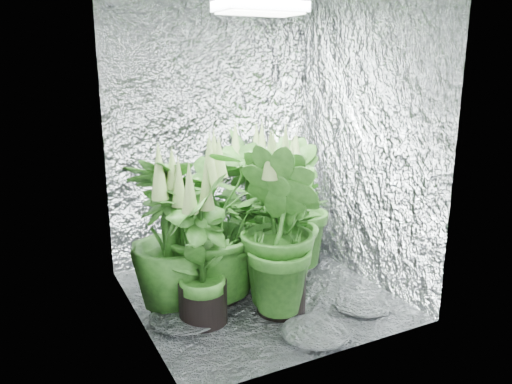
{
  "coord_description": "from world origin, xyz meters",
  "views": [
    {
      "loc": [
        -1.41,
        -2.72,
        1.51
      ],
      "look_at": [
        -0.03,
        0.0,
        0.71
      ],
      "focal_mm": 35.0,
      "sensor_mm": 36.0,
      "label": 1
    }
  ],
  "objects_px": {
    "plant_b": "(248,196)",
    "plant_c": "(295,206)",
    "plant_a": "(215,222)",
    "plant_e": "(275,221)",
    "plant_f": "(202,252)",
    "circulation_fan": "(308,243)",
    "plant_d": "(172,236)",
    "plant_g": "(282,230)",
    "grow_lamp": "(260,6)"
  },
  "relations": [
    {
      "from": "plant_b",
      "to": "plant_c",
      "type": "bearing_deg",
      "value": -54.25
    },
    {
      "from": "plant_a",
      "to": "plant_e",
      "type": "xyz_separation_m",
      "value": [
        0.41,
        -0.04,
        -0.04
      ]
    },
    {
      "from": "plant_f",
      "to": "circulation_fan",
      "type": "height_order",
      "value": "plant_f"
    },
    {
      "from": "plant_d",
      "to": "circulation_fan",
      "type": "height_order",
      "value": "plant_d"
    },
    {
      "from": "plant_d",
      "to": "plant_e",
      "type": "bearing_deg",
      "value": -3.4
    },
    {
      "from": "plant_d",
      "to": "plant_g",
      "type": "distance_m",
      "value": 0.68
    },
    {
      "from": "plant_a",
      "to": "plant_f",
      "type": "bearing_deg",
      "value": -127.21
    },
    {
      "from": "plant_f",
      "to": "plant_b",
      "type": "bearing_deg",
      "value": 49.21
    },
    {
      "from": "plant_g",
      "to": "grow_lamp",
      "type": "bearing_deg",
      "value": 93.57
    },
    {
      "from": "plant_f",
      "to": "plant_e",
      "type": "bearing_deg",
      "value": 19.33
    },
    {
      "from": "plant_c",
      "to": "plant_f",
      "type": "bearing_deg",
      "value": -152.52
    },
    {
      "from": "plant_a",
      "to": "circulation_fan",
      "type": "distance_m",
      "value": 0.95
    },
    {
      "from": "plant_f",
      "to": "circulation_fan",
      "type": "relative_size",
      "value": 2.52
    },
    {
      "from": "plant_c",
      "to": "plant_g",
      "type": "bearing_deg",
      "value": -127.42
    },
    {
      "from": "plant_a",
      "to": "plant_b",
      "type": "height_order",
      "value": "plant_a"
    },
    {
      "from": "plant_a",
      "to": "circulation_fan",
      "type": "bearing_deg",
      "value": 14.59
    },
    {
      "from": "plant_e",
      "to": "plant_g",
      "type": "xyz_separation_m",
      "value": [
        -0.13,
        -0.31,
        0.05
      ]
    },
    {
      "from": "grow_lamp",
      "to": "plant_g",
      "type": "xyz_separation_m",
      "value": [
        0.02,
        -0.26,
        -1.3
      ]
    },
    {
      "from": "plant_e",
      "to": "plant_f",
      "type": "bearing_deg",
      "value": -160.67
    },
    {
      "from": "plant_e",
      "to": "plant_g",
      "type": "relative_size",
      "value": 0.89
    },
    {
      "from": "plant_a",
      "to": "plant_d",
      "type": "bearing_deg",
      "value": -179.5
    },
    {
      "from": "plant_a",
      "to": "plant_c",
      "type": "bearing_deg",
      "value": 16.99
    },
    {
      "from": "grow_lamp",
      "to": "plant_f",
      "type": "distance_m",
      "value": 1.47
    },
    {
      "from": "plant_e",
      "to": "circulation_fan",
      "type": "xyz_separation_m",
      "value": [
        0.44,
        0.27,
        -0.32
      ]
    },
    {
      "from": "plant_c",
      "to": "circulation_fan",
      "type": "distance_m",
      "value": 0.33
    },
    {
      "from": "plant_b",
      "to": "circulation_fan",
      "type": "xyz_separation_m",
      "value": [
        0.35,
        -0.32,
        -0.33
      ]
    },
    {
      "from": "plant_e",
      "to": "plant_b",
      "type": "bearing_deg",
      "value": 81.95
    },
    {
      "from": "plant_g",
      "to": "circulation_fan",
      "type": "distance_m",
      "value": 0.89
    },
    {
      "from": "plant_b",
      "to": "plant_c",
      "type": "distance_m",
      "value": 0.4
    },
    {
      "from": "plant_a",
      "to": "plant_d",
      "type": "xyz_separation_m",
      "value": [
        -0.29,
        -0.0,
        -0.04
      ]
    },
    {
      "from": "plant_d",
      "to": "plant_c",
      "type": "bearing_deg",
      "value": 12.44
    },
    {
      "from": "plant_g",
      "to": "plant_a",
      "type": "bearing_deg",
      "value": 128.68
    },
    {
      "from": "plant_e",
      "to": "plant_g",
      "type": "bearing_deg",
      "value": -112.29
    },
    {
      "from": "plant_d",
      "to": "plant_g",
      "type": "height_order",
      "value": "plant_g"
    },
    {
      "from": "grow_lamp",
      "to": "plant_c",
      "type": "height_order",
      "value": "grow_lamp"
    },
    {
      "from": "grow_lamp",
      "to": "plant_b",
      "type": "height_order",
      "value": "grow_lamp"
    },
    {
      "from": "plant_c",
      "to": "plant_d",
      "type": "relative_size",
      "value": 0.97
    },
    {
      "from": "plant_c",
      "to": "plant_g",
      "type": "distance_m",
      "value": 0.73
    },
    {
      "from": "plant_c",
      "to": "plant_g",
      "type": "height_order",
      "value": "plant_g"
    },
    {
      "from": "plant_a",
      "to": "plant_d",
      "type": "relative_size",
      "value": 1.05
    },
    {
      "from": "plant_b",
      "to": "plant_d",
      "type": "xyz_separation_m",
      "value": [
        -0.79,
        -0.55,
        -0.02
      ]
    },
    {
      "from": "grow_lamp",
      "to": "plant_b",
      "type": "relative_size",
      "value": 0.46
    },
    {
      "from": "grow_lamp",
      "to": "plant_d",
      "type": "distance_m",
      "value": 1.46
    },
    {
      "from": "grow_lamp",
      "to": "circulation_fan",
      "type": "distance_m",
      "value": 1.79
    },
    {
      "from": "plant_b",
      "to": "plant_e",
      "type": "distance_m",
      "value": 0.59
    },
    {
      "from": "plant_d",
      "to": "plant_g",
      "type": "xyz_separation_m",
      "value": [
        0.58,
        -0.35,
        0.05
      ]
    },
    {
      "from": "plant_f",
      "to": "grow_lamp",
      "type": "bearing_deg",
      "value": 19.13
    },
    {
      "from": "plant_f",
      "to": "plant_g",
      "type": "height_order",
      "value": "plant_g"
    },
    {
      "from": "circulation_fan",
      "to": "grow_lamp",
      "type": "bearing_deg",
      "value": -160.15
    },
    {
      "from": "plant_d",
      "to": "plant_e",
      "type": "height_order",
      "value": "plant_d"
    }
  ]
}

